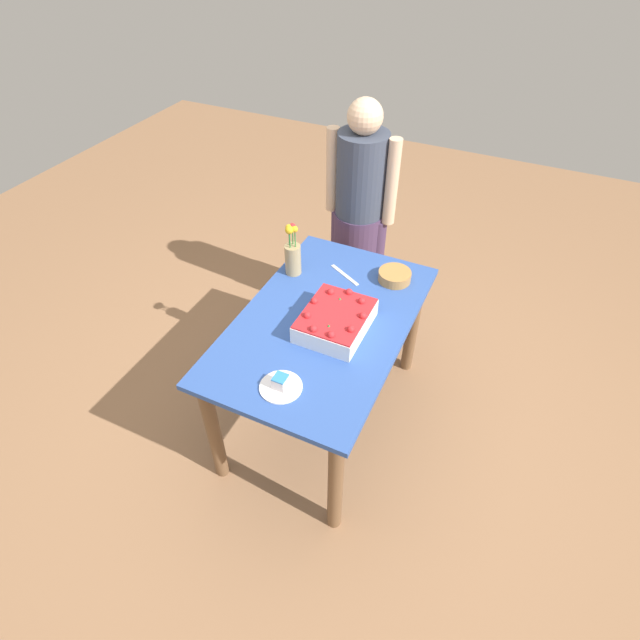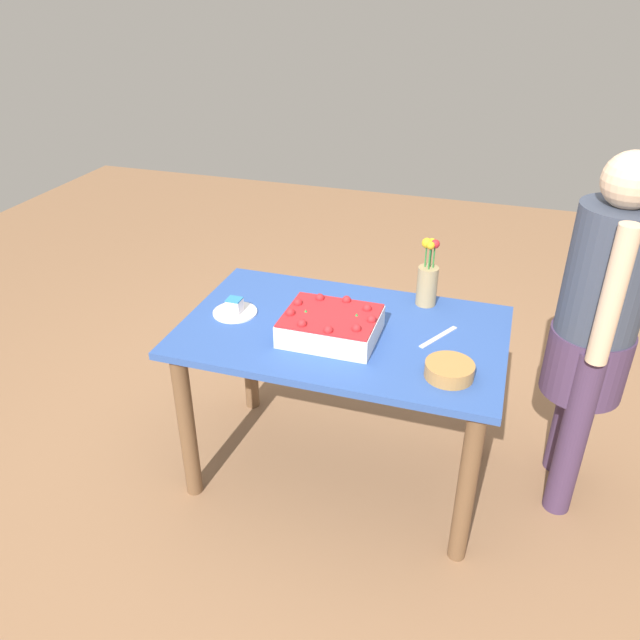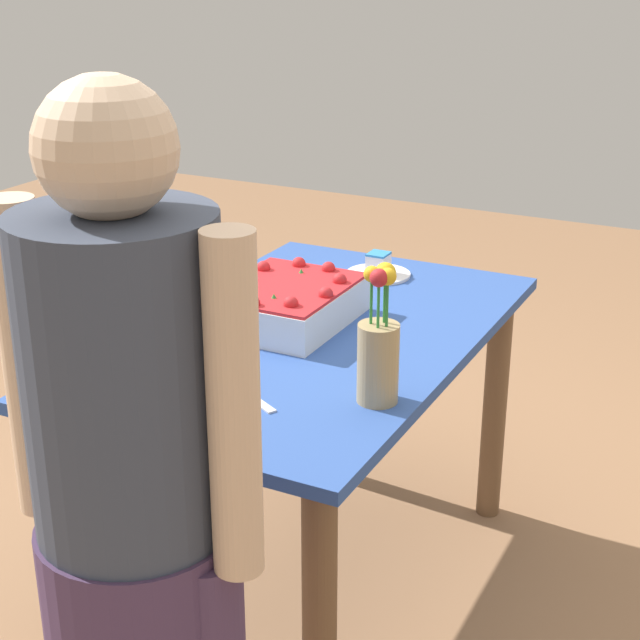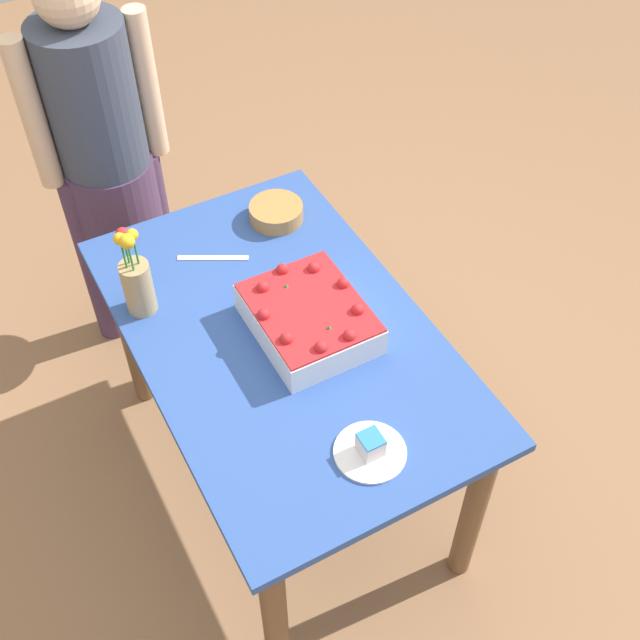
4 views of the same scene
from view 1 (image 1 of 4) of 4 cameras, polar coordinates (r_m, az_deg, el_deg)
name	(u,v)px [view 1 (image 1 of 4)]	position (r m, az deg, el deg)	size (l,w,h in m)	color
ground_plane	(323,413)	(3.00, 0.35, -10.62)	(8.00, 8.00, 0.00)	#986C4A
dining_table	(324,339)	(2.53, 0.41, -2.21)	(1.29, 0.80, 0.75)	#3052A0
sheet_cake	(335,320)	(2.37, 1.78, 0.00)	(0.36, 0.30, 0.12)	white
serving_plate_with_slice	(281,385)	(2.14, -4.51, -7.39)	(0.19, 0.19, 0.07)	white
cake_knife	(345,275)	(2.72, 2.84, 5.18)	(0.22, 0.02, 0.00)	silver
flower_vase	(293,255)	(2.68, -3.14, 7.43)	(0.09, 0.09, 0.30)	tan
fruit_bowl	(395,276)	(2.70, 8.53, 5.00)	(0.18, 0.18, 0.05)	#B57F41
person_standing	(360,205)	(3.16, 4.57, 13.01)	(0.31, 0.45, 1.49)	#473252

